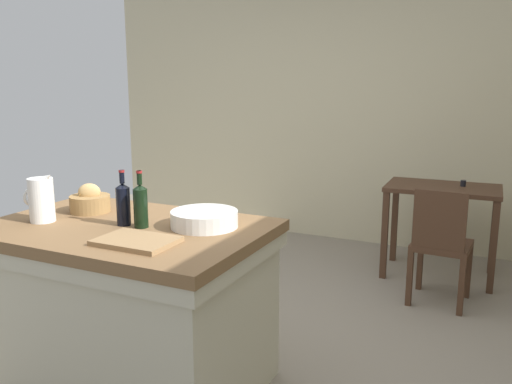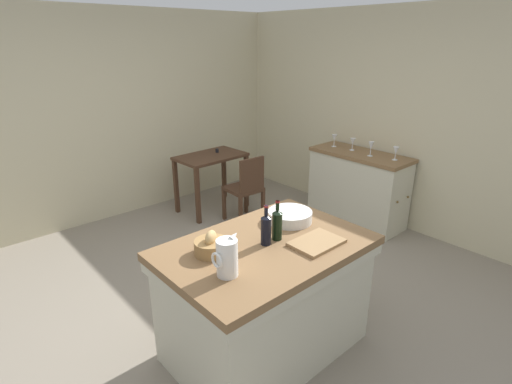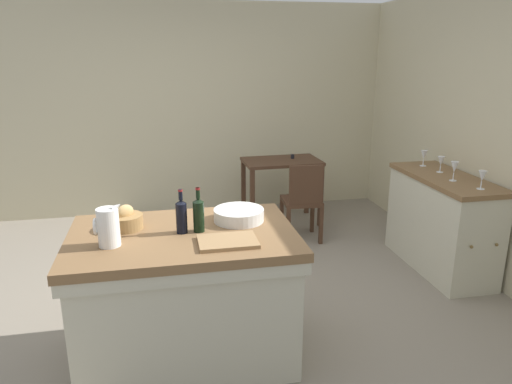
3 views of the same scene
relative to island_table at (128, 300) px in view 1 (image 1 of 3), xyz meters
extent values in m
plane|color=gray|center=(0.20, 0.61, -0.49)|extent=(6.76, 6.76, 0.00)
cube|color=beige|center=(0.20, 3.21, 0.81)|extent=(5.32, 0.12, 2.60)
cube|color=brown|center=(0.00, 0.00, 0.38)|extent=(1.45, 0.97, 0.06)
cube|color=beige|center=(0.00, 0.00, 0.31)|extent=(1.43, 0.95, 0.08)
cube|color=beige|center=(0.00, 0.00, -0.07)|extent=(1.37, 0.89, 0.84)
cube|color=#472D1E|center=(1.29, 2.46, 0.27)|extent=(0.92, 0.59, 0.04)
cube|color=#472D1E|center=(0.89, 2.20, -0.11)|extent=(0.05, 0.05, 0.74)
cube|color=#472D1E|center=(1.72, 2.23, -0.11)|extent=(0.05, 0.05, 0.74)
cube|color=#472D1E|center=(0.87, 2.69, -0.11)|extent=(0.05, 0.05, 0.74)
cube|color=#472D1E|center=(1.70, 2.72, -0.11)|extent=(0.05, 0.05, 0.74)
cylinder|color=black|center=(1.44, 2.52, 0.32)|extent=(0.04, 0.04, 0.05)
cube|color=#472D1E|center=(1.37, 1.89, -0.05)|extent=(0.42, 0.42, 0.04)
cube|color=#472D1E|center=(1.36, 1.71, 0.19)|extent=(0.36, 0.05, 0.42)
cube|color=#472D1E|center=(1.56, 2.06, -0.28)|extent=(0.04, 0.04, 0.42)
cube|color=#472D1E|center=(1.20, 2.08, -0.28)|extent=(0.04, 0.04, 0.42)
cube|color=#472D1E|center=(1.54, 1.70, -0.28)|extent=(0.04, 0.04, 0.42)
cube|color=#472D1E|center=(1.18, 1.72, -0.28)|extent=(0.04, 0.04, 0.42)
cylinder|color=white|center=(-0.44, -0.13, 0.53)|extent=(0.13, 0.13, 0.23)
cone|color=white|center=(-0.38, -0.13, 0.66)|extent=(0.07, 0.04, 0.06)
torus|color=white|center=(-0.51, -0.13, 0.54)|extent=(0.02, 0.10, 0.10)
cylinder|color=white|center=(0.39, 0.15, 0.46)|extent=(0.34, 0.34, 0.08)
cylinder|color=olive|center=(-0.36, 0.15, 0.46)|extent=(0.22, 0.22, 0.09)
ellipsoid|color=tan|center=(-0.36, 0.15, 0.53)|extent=(0.14, 0.13, 0.10)
cube|color=#99754C|center=(0.26, -0.23, 0.43)|extent=(0.36, 0.26, 0.02)
cylinder|color=black|center=(0.11, 0.00, 0.51)|extent=(0.07, 0.07, 0.20)
cone|color=black|center=(0.11, 0.00, 0.63)|extent=(0.07, 0.07, 0.02)
cylinder|color=black|center=(0.11, 0.00, 0.67)|extent=(0.03, 0.03, 0.07)
cylinder|color=maroon|center=(0.11, 0.00, 0.70)|extent=(0.03, 0.03, 0.01)
cylinder|color=black|center=(0.00, 0.00, 0.51)|extent=(0.07, 0.07, 0.20)
cone|color=black|center=(0.00, 0.00, 0.62)|extent=(0.07, 0.07, 0.02)
cylinder|color=black|center=(0.00, 0.00, 0.67)|extent=(0.03, 0.03, 0.07)
cylinder|color=maroon|center=(0.00, 0.00, 0.70)|extent=(0.03, 0.03, 0.01)
camera|label=1|loc=(1.77, -2.13, 1.15)|focal=37.78mm
camera|label=2|loc=(-1.69, -1.79, 1.75)|focal=28.13mm
camera|label=3|loc=(-0.11, -2.90, 1.54)|focal=33.51mm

